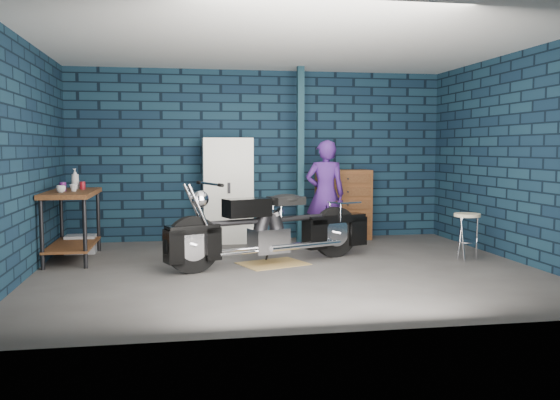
{
  "coord_description": "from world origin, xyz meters",
  "views": [
    {
      "loc": [
        -1.3,
        -6.96,
        1.46
      ],
      "look_at": [
        -0.05,
        0.3,
        0.82
      ],
      "focal_mm": 38.0,
      "sensor_mm": 36.0,
      "label": 1
    }
  ],
  "objects_px": {
    "tool_chest": "(344,205)",
    "person": "(325,194)",
    "storage_bin": "(81,244)",
    "workbench": "(72,225)",
    "locker": "(227,190)",
    "shop_stool": "(467,237)",
    "motorcycle": "(273,222)"
  },
  "relations": [
    {
      "from": "tool_chest",
      "to": "person",
      "type": "bearing_deg",
      "value": -124.2
    },
    {
      "from": "storage_bin",
      "to": "workbench",
      "type": "bearing_deg",
      "value": -92.29
    },
    {
      "from": "locker",
      "to": "shop_stool",
      "type": "distance_m",
      "value": 3.63
    },
    {
      "from": "motorcycle",
      "to": "locker",
      "type": "height_order",
      "value": "locker"
    },
    {
      "from": "person",
      "to": "tool_chest",
      "type": "relative_size",
      "value": 1.41
    },
    {
      "from": "motorcycle",
      "to": "person",
      "type": "xyz_separation_m",
      "value": [
        0.97,
        1.16,
        0.26
      ]
    },
    {
      "from": "person",
      "to": "tool_chest",
      "type": "xyz_separation_m",
      "value": [
        0.48,
        0.71,
        -0.23
      ]
    },
    {
      "from": "person",
      "to": "tool_chest",
      "type": "height_order",
      "value": "person"
    },
    {
      "from": "workbench",
      "to": "shop_stool",
      "type": "distance_m",
      "value": 5.17
    },
    {
      "from": "shop_stool",
      "to": "tool_chest",
      "type": "bearing_deg",
      "value": 117.8
    },
    {
      "from": "person",
      "to": "locker",
      "type": "distance_m",
      "value": 1.56
    },
    {
      "from": "workbench",
      "to": "motorcycle",
      "type": "distance_m",
      "value": 2.65
    },
    {
      "from": "workbench",
      "to": "person",
      "type": "bearing_deg",
      "value": 6.92
    },
    {
      "from": "workbench",
      "to": "locker",
      "type": "relative_size",
      "value": 0.86
    },
    {
      "from": "motorcycle",
      "to": "shop_stool",
      "type": "distance_m",
      "value": 2.55
    },
    {
      "from": "tool_chest",
      "to": "locker",
      "type": "bearing_deg",
      "value": 180.0
    },
    {
      "from": "workbench",
      "to": "shop_stool",
      "type": "height_order",
      "value": "workbench"
    },
    {
      "from": "locker",
      "to": "shop_stool",
      "type": "height_order",
      "value": "locker"
    },
    {
      "from": "workbench",
      "to": "tool_chest",
      "type": "distance_m",
      "value": 4.16
    },
    {
      "from": "locker",
      "to": "tool_chest",
      "type": "distance_m",
      "value": 1.89
    },
    {
      "from": "shop_stool",
      "to": "motorcycle",
      "type": "bearing_deg",
      "value": 175.82
    },
    {
      "from": "person",
      "to": "locker",
      "type": "xyz_separation_m",
      "value": [
        -1.39,
        0.71,
        0.02
      ]
    },
    {
      "from": "workbench",
      "to": "shop_stool",
      "type": "xyz_separation_m",
      "value": [
        5.08,
        -0.92,
        -0.15
      ]
    },
    {
      "from": "person",
      "to": "workbench",
      "type": "bearing_deg",
      "value": 14.58
    },
    {
      "from": "motorcycle",
      "to": "workbench",
      "type": "bearing_deg",
      "value": 143.1
    },
    {
      "from": "tool_chest",
      "to": "shop_stool",
      "type": "bearing_deg",
      "value": -62.2
    },
    {
      "from": "person",
      "to": "motorcycle",
      "type": "bearing_deg",
      "value": 57.76
    },
    {
      "from": "workbench",
      "to": "shop_stool",
      "type": "bearing_deg",
      "value": -10.22
    },
    {
      "from": "storage_bin",
      "to": "shop_stool",
      "type": "xyz_separation_m",
      "value": [
        5.06,
        -1.42,
        0.18
      ]
    },
    {
      "from": "workbench",
      "to": "locker",
      "type": "xyz_separation_m",
      "value": [
        2.13,
        1.14,
        0.36
      ]
    },
    {
      "from": "workbench",
      "to": "motorcycle",
      "type": "height_order",
      "value": "motorcycle"
    },
    {
      "from": "workbench",
      "to": "storage_bin",
      "type": "height_order",
      "value": "workbench"
    }
  ]
}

